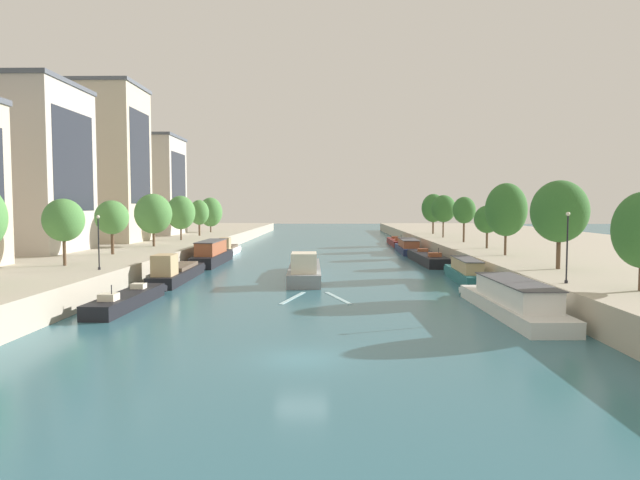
{
  "coord_description": "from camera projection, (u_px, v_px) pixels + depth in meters",
  "views": [
    {
      "loc": [
        1.42,
        -26.24,
        7.43
      ],
      "look_at": [
        0.0,
        41.81,
        3.17
      ],
      "focal_mm": 30.91,
      "sensor_mm": 36.0,
      "label": 1
    }
  ],
  "objects": [
    {
      "name": "tree_left_past_mid",
      "position": [
        112.0,
        217.0,
        59.45
      ],
      "size": [
        3.57,
        3.57,
        5.85
      ],
      "color": "brown",
      "rests_on": "quay_left"
    },
    {
      "name": "lamppost_left_bank",
      "position": [
        99.0,
        240.0,
        45.21
      ],
      "size": [
        0.28,
        0.28,
        4.5
      ],
      "color": "black",
      "rests_on": "quay_left"
    },
    {
      "name": "tree_left_second",
      "position": [
        211.0,
        212.0,
        109.24
      ],
      "size": [
        4.65,
        4.65,
        6.87
      ],
      "color": "brown",
      "rests_on": "quay_left"
    },
    {
      "name": "moored_boat_right_downstream",
      "position": [
        427.0,
        258.0,
        71.26
      ],
      "size": [
        3.17,
        15.81,
        2.33
      ],
      "color": "black",
      "rests_on": "ground"
    },
    {
      "name": "tree_left_third",
      "position": [
        153.0,
        214.0,
        71.02
      ],
      "size": [
        4.75,
        4.75,
        6.81
      ],
      "color": "brown",
      "rests_on": "quay_left"
    },
    {
      "name": "moored_boat_left_far",
      "position": [
        212.0,
        254.0,
        69.99
      ],
      "size": [
        2.76,
        14.76,
        3.03
      ],
      "color": "black",
      "rests_on": "ground"
    },
    {
      "name": "barge_midriver",
      "position": [
        305.0,
        269.0,
        56.03
      ],
      "size": [
        3.75,
        17.17,
        3.07
      ],
      "color": "gray",
      "rests_on": "ground"
    },
    {
      "name": "building_left_far_end",
      "position": [
        22.0,
        167.0,
        62.51
      ],
      "size": [
        12.31,
        12.42,
        19.22
      ],
      "color": "#BCB2A8",
      "rests_on": "quay_left"
    },
    {
      "name": "ground_plane",
      "position": [
        302.0,
        359.0,
        26.68
      ],
      "size": [
        400.0,
        400.0,
        0.0
      ],
      "primitive_type": "plane",
      "color": "#336675"
    },
    {
      "name": "tree_right_far",
      "position": [
        559.0,
        211.0,
        45.56
      ],
      "size": [
        4.63,
        4.63,
        7.37
      ],
      "color": "brown",
      "rests_on": "quay_right"
    },
    {
      "name": "tree_right_distant",
      "position": [
        487.0,
        219.0,
        67.83
      ],
      "size": [
        3.21,
        3.21,
        5.3
      ],
      "color": "brown",
      "rests_on": "quay_right"
    },
    {
      "name": "tree_left_midway",
      "position": [
        199.0,
        212.0,
        96.45
      ],
      "size": [
        3.4,
        3.4,
        6.27
      ],
      "color": "brown",
      "rests_on": "quay_left"
    },
    {
      "name": "quay_right",
      "position": [
        554.0,
        249.0,
        80.78
      ],
      "size": [
        36.0,
        170.0,
        2.15
      ],
      "primitive_type": "cube",
      "color": "#B2A893",
      "rests_on": "ground"
    },
    {
      "name": "moored_boat_right_upstream",
      "position": [
        465.0,
        272.0,
        53.57
      ],
      "size": [
        2.4,
        12.26,
        2.35
      ],
      "color": "#23666B",
      "rests_on": "ground"
    },
    {
      "name": "moored_boat_right_lone",
      "position": [
        408.0,
        247.0,
        87.12
      ],
      "size": [
        3.25,
        14.99,
        2.2
      ],
      "color": "#1E284C",
      "rests_on": "ground"
    },
    {
      "name": "moored_boat_left_second",
      "position": [
        176.0,
        272.0,
        54.19
      ],
      "size": [
        2.79,
        14.57,
        2.98
      ],
      "color": "black",
      "rests_on": "ground"
    },
    {
      "name": "building_left_middle",
      "position": [
        90.0,
        164.0,
        80.02
      ],
      "size": [
        15.27,
        10.45,
        22.73
      ],
      "color": "beige",
      "rests_on": "quay_left"
    },
    {
      "name": "tree_right_past_mid",
      "position": [
        443.0,
        209.0,
        91.03
      ],
      "size": [
        4.06,
        4.06,
        7.02
      ],
      "color": "brown",
      "rests_on": "quay_right"
    },
    {
      "name": "moored_boat_left_gap_after",
      "position": [
        229.0,
        249.0,
        83.68
      ],
      "size": [
        1.94,
        10.57,
        2.73
      ],
      "color": "silver",
      "rests_on": "ground"
    },
    {
      "name": "tree_right_nearest",
      "position": [
        464.0,
        210.0,
        79.32
      ],
      "size": [
        3.26,
        3.26,
        6.55
      ],
      "color": "brown",
      "rests_on": "quay_right"
    },
    {
      "name": "tree_right_end_of_row",
      "position": [
        506.0,
        210.0,
        58.25
      ],
      "size": [
        4.34,
        4.34,
        7.66
      ],
      "color": "brown",
      "rests_on": "quay_right"
    },
    {
      "name": "tree_left_by_lamp",
      "position": [
        64.0,
        220.0,
        48.2
      ],
      "size": [
        3.53,
        3.53,
        5.89
      ],
      "color": "brown",
      "rests_on": "quay_left"
    },
    {
      "name": "moored_boat_left_end",
      "position": [
        128.0,
        299.0,
        40.52
      ],
      "size": [
        2.35,
        11.83,
        2.11
      ],
      "color": "black",
      "rests_on": "ground"
    },
    {
      "name": "wake_behind_barge",
      "position": [
        315.0,
        298.0,
        44.28
      ],
      "size": [
        5.6,
        6.0,
        0.03
      ],
      "color": "#A5D1DB",
      "rests_on": "ground"
    },
    {
      "name": "moored_boat_right_gap_after",
      "position": [
        396.0,
        242.0,
        104.22
      ],
      "size": [
        2.66,
        14.99,
        2.16
      ],
      "color": "maroon",
      "rests_on": "ground"
    },
    {
      "name": "lamppost_right_bank",
      "position": [
        567.0,
        244.0,
        37.25
      ],
      "size": [
        0.28,
        0.28,
        4.85
      ],
      "color": "black",
      "rests_on": "quay_right"
    },
    {
      "name": "quay_left",
      "position": [
        94.0,
        248.0,
        82.2
      ],
      "size": [
        36.0,
        170.0,
        2.15
      ],
      "primitive_type": "cube",
      "color": "#B2A893",
      "rests_on": "ground"
    },
    {
      "name": "moored_boat_right_near",
      "position": [
        512.0,
        300.0,
        37.45
      ],
      "size": [
        3.58,
        15.68,
        2.42
      ],
      "color": "silver",
      "rests_on": "ground"
    },
    {
      "name": "building_left_tall",
      "position": [
        141.0,
        185.0,
        101.41
      ],
      "size": [
        14.52,
        11.63,
        18.05
      ],
      "color": "#BCB2A8",
      "rests_on": "quay_left"
    },
    {
      "name": "tree_left_far",
      "position": [
        181.0,
        213.0,
        84.31
      ],
      "size": [
        4.4,
        4.4,
        6.78
      ],
      "color": "brown",
      "rests_on": "quay_left"
    },
    {
      "name": "tree_right_third",
      "position": [
        433.0,
        208.0,
        103.05
      ],
      "size": [
        4.35,
        4.35,
        7.47
      ],
      "color": "brown",
      "rests_on": "quay_right"
    }
  ]
}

